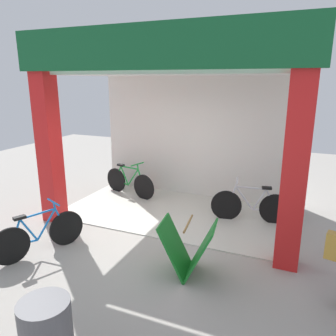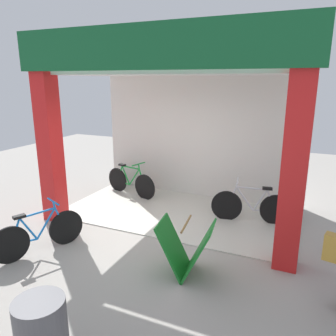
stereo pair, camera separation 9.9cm
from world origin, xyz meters
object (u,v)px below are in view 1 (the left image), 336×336
bicycle_parked_0 (40,235)px  sandwich_board_sign (188,248)px  bicycle_inside_0 (129,182)px  bicycle_inside_1 (251,206)px  trash_bin (47,335)px

bicycle_parked_0 → sandwich_board_sign: bearing=9.3°
bicycle_inside_0 → sandwich_board_sign: bicycle_inside_0 is taller
bicycle_inside_1 → sandwich_board_sign: size_ratio=1.79×
bicycle_inside_0 → trash_bin: (1.73, -4.68, 0.02)m
bicycle_inside_0 → sandwich_board_sign: size_ratio=1.75×
bicycle_inside_0 → trash_bin: 4.99m
bicycle_parked_0 → sandwich_board_sign: bicycle_parked_0 is taller
bicycle_inside_1 → sandwich_board_sign: bearing=-103.6°
bicycle_inside_1 → bicycle_parked_0: size_ratio=1.09×
bicycle_inside_0 → bicycle_inside_1: size_ratio=0.98×
bicycle_inside_1 → trash_bin: size_ratio=2.12×
bicycle_parked_0 → sandwich_board_sign: size_ratio=1.64×
bicycle_inside_1 → bicycle_parked_0: 3.92m
bicycle_parked_0 → bicycle_inside_1: bearing=41.5°
bicycle_inside_0 → bicycle_parked_0: size_ratio=1.07×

